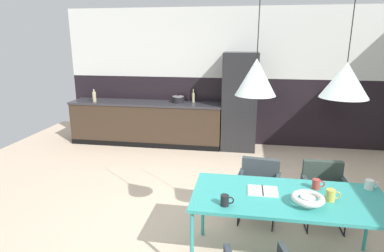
{
  "coord_description": "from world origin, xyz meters",
  "views": [
    {
      "loc": [
        0.35,
        -3.28,
        2.14
      ],
      "look_at": [
        -0.34,
        0.89,
        1.0
      ],
      "focal_mm": 30.16,
      "sensor_mm": 36.0,
      "label": 1
    }
  ],
  "objects_px": {
    "mug_wide_latte": "(225,200)",
    "mug_glass_clear": "(316,184)",
    "armchair_facing_counter": "(324,186)",
    "pendant_lamp_over_table_far": "(345,80)",
    "bottle_wine_green": "(193,97)",
    "mug_short_terracotta": "(331,195)",
    "bottle_oil_tall": "(94,96)",
    "open_book": "(263,191)",
    "fruit_bowl": "(308,199)",
    "refrigerator_column": "(240,102)",
    "pendant_lamp_over_table_near": "(256,77)",
    "dining_table": "(289,201)",
    "armchair_near_window": "(259,181)",
    "cooking_pot": "(178,99)",
    "mug_white_ceramic": "(370,184)"
  },
  "relations": [
    {
      "from": "mug_glass_clear",
      "to": "pendant_lamp_over_table_near",
      "type": "distance_m",
      "value": 1.24
    },
    {
      "from": "armchair_near_window",
      "to": "armchair_facing_counter",
      "type": "relative_size",
      "value": 0.98
    },
    {
      "from": "mug_short_terracotta",
      "to": "refrigerator_column",
      "type": "bearing_deg",
      "value": 104.35
    },
    {
      "from": "mug_wide_latte",
      "to": "pendant_lamp_over_table_far",
      "type": "bearing_deg",
      "value": 14.72
    },
    {
      "from": "dining_table",
      "to": "mug_white_ceramic",
      "type": "height_order",
      "value": "mug_white_ceramic"
    },
    {
      "from": "open_book",
      "to": "mug_glass_clear",
      "type": "bearing_deg",
      "value": 15.79
    },
    {
      "from": "cooking_pot",
      "to": "armchair_near_window",
      "type": "bearing_deg",
      "value": -59.95
    },
    {
      "from": "armchair_facing_counter",
      "to": "pendant_lamp_over_table_far",
      "type": "relative_size",
      "value": 0.72
    },
    {
      "from": "cooking_pot",
      "to": "pendant_lamp_over_table_near",
      "type": "distance_m",
      "value": 3.93
    },
    {
      "from": "armchair_near_window",
      "to": "bottle_wine_green",
      "type": "height_order",
      "value": "bottle_wine_green"
    },
    {
      "from": "armchair_near_window",
      "to": "mug_glass_clear",
      "type": "distance_m",
      "value": 0.88
    },
    {
      "from": "bottle_wine_green",
      "to": "bottle_oil_tall",
      "type": "bearing_deg",
      "value": -172.26
    },
    {
      "from": "cooking_pot",
      "to": "pendant_lamp_over_table_far",
      "type": "relative_size",
      "value": 0.23
    },
    {
      "from": "pendant_lamp_over_table_near",
      "to": "pendant_lamp_over_table_far",
      "type": "bearing_deg",
      "value": -1.05
    },
    {
      "from": "mug_glass_clear",
      "to": "pendant_lamp_over_table_far",
      "type": "xyz_separation_m",
      "value": [
        0.08,
        -0.23,
        1.03
      ]
    },
    {
      "from": "armchair_facing_counter",
      "to": "bottle_oil_tall",
      "type": "relative_size",
      "value": 2.83
    },
    {
      "from": "armchair_facing_counter",
      "to": "open_book",
      "type": "height_order",
      "value": "open_book"
    },
    {
      "from": "bottle_wine_green",
      "to": "pendant_lamp_over_table_near",
      "type": "distance_m",
      "value": 3.9
    },
    {
      "from": "fruit_bowl",
      "to": "pendant_lamp_over_table_near",
      "type": "distance_m",
      "value": 1.15
    },
    {
      "from": "mug_short_terracotta",
      "to": "bottle_wine_green",
      "type": "height_order",
      "value": "bottle_wine_green"
    },
    {
      "from": "bottle_oil_tall",
      "to": "bottle_wine_green",
      "type": "relative_size",
      "value": 0.98
    },
    {
      "from": "pendant_lamp_over_table_near",
      "to": "pendant_lamp_over_table_far",
      "type": "relative_size",
      "value": 1.0
    },
    {
      "from": "refrigerator_column",
      "to": "fruit_bowl",
      "type": "height_order",
      "value": "refrigerator_column"
    },
    {
      "from": "dining_table",
      "to": "fruit_bowl",
      "type": "xyz_separation_m",
      "value": [
        0.14,
        -0.15,
        0.1
      ]
    },
    {
      "from": "fruit_bowl",
      "to": "open_book",
      "type": "relative_size",
      "value": 1.01
    },
    {
      "from": "armchair_near_window",
      "to": "pendant_lamp_over_table_near",
      "type": "relative_size",
      "value": 0.7
    },
    {
      "from": "armchair_near_window",
      "to": "mug_wide_latte",
      "type": "xyz_separation_m",
      "value": [
        -0.34,
        -1.12,
        0.31
      ]
    },
    {
      "from": "refrigerator_column",
      "to": "cooking_pot",
      "type": "xyz_separation_m",
      "value": [
        -1.25,
        0.07,
        0.0
      ]
    },
    {
      "from": "fruit_bowl",
      "to": "cooking_pot",
      "type": "height_order",
      "value": "cooking_pot"
    },
    {
      "from": "bottle_wine_green",
      "to": "mug_white_ceramic",
      "type": "bearing_deg",
      "value": -55.82
    },
    {
      "from": "mug_glass_clear",
      "to": "mug_white_ceramic",
      "type": "height_order",
      "value": "mug_glass_clear"
    },
    {
      "from": "bottle_wine_green",
      "to": "pendant_lamp_over_table_near",
      "type": "height_order",
      "value": "pendant_lamp_over_table_near"
    },
    {
      "from": "open_book",
      "to": "cooking_pot",
      "type": "distance_m",
      "value": 3.82
    },
    {
      "from": "dining_table",
      "to": "mug_white_ceramic",
      "type": "distance_m",
      "value": 0.84
    },
    {
      "from": "refrigerator_column",
      "to": "mug_glass_clear",
      "type": "distance_m",
      "value": 3.38
    },
    {
      "from": "dining_table",
      "to": "mug_short_terracotta",
      "type": "relative_size",
      "value": 13.56
    },
    {
      "from": "armchair_facing_counter",
      "to": "bottle_wine_green",
      "type": "xyz_separation_m",
      "value": [
        -2.0,
        2.77,
        0.51
      ]
    },
    {
      "from": "pendant_lamp_over_table_far",
      "to": "cooking_pot",
      "type": "bearing_deg",
      "value": 121.0
    },
    {
      "from": "mug_short_terracotta",
      "to": "pendant_lamp_over_table_near",
      "type": "xyz_separation_m",
      "value": [
        -0.71,
        0.02,
        1.04
      ]
    },
    {
      "from": "mug_short_terracotta",
      "to": "bottle_oil_tall",
      "type": "distance_m",
      "value": 5.14
    },
    {
      "from": "cooking_pot",
      "to": "mug_short_terracotta",
      "type": "bearing_deg",
      "value": -59.04
    },
    {
      "from": "bottle_wine_green",
      "to": "pendant_lamp_over_table_far",
      "type": "bearing_deg",
      "value": -63.2
    },
    {
      "from": "fruit_bowl",
      "to": "pendant_lamp_over_table_far",
      "type": "distance_m",
      "value": 1.05
    },
    {
      "from": "armchair_near_window",
      "to": "mug_wide_latte",
      "type": "height_order",
      "value": "mug_wide_latte"
    },
    {
      "from": "dining_table",
      "to": "armchair_near_window",
      "type": "distance_m",
      "value": 0.91
    },
    {
      "from": "bottle_oil_tall",
      "to": "mug_short_terracotta",
      "type": "bearing_deg",
      "value": -41.09
    },
    {
      "from": "refrigerator_column",
      "to": "pendant_lamp_over_table_near",
      "type": "distance_m",
      "value": 3.6
    },
    {
      "from": "fruit_bowl",
      "to": "refrigerator_column",
      "type": "bearing_deg",
      "value": 100.59
    },
    {
      "from": "dining_table",
      "to": "mug_wide_latte",
      "type": "distance_m",
      "value": 0.64
    },
    {
      "from": "mug_wide_latte",
      "to": "mug_glass_clear",
      "type": "height_order",
      "value": "same"
    }
  ]
}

